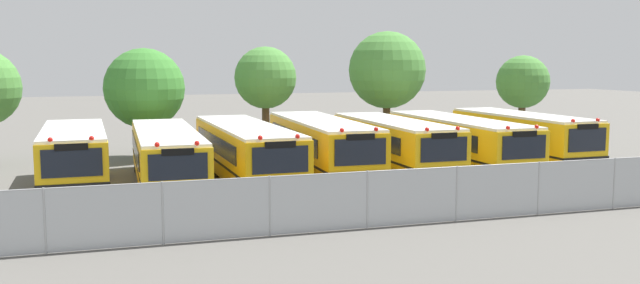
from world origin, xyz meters
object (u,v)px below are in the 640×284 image
at_px(school_bus_3, 321,145).
at_px(tree_1, 143,89).
at_px(school_bus_4, 394,144).
at_px(tree_2, 267,78).
at_px(school_bus_0, 74,156).
at_px(school_bus_1, 166,155).
at_px(school_bus_6, 522,137).
at_px(tree_4, 524,81).
at_px(school_bus_5, 458,141).
at_px(school_bus_2, 246,150).
at_px(traffic_cone, 455,202).
at_px(tree_3, 387,69).

height_order(school_bus_3, tree_1, tree_1).
xyz_separation_m(school_bus_4, tree_1, (-10.92, 8.58, 2.40)).
relative_size(tree_1, tree_2, 0.98).
bearing_deg(school_bus_4, school_bus_0, -0.29).
bearing_deg(school_bus_1, school_bus_3, -176.30).
bearing_deg(school_bus_6, tree_4, -125.90).
distance_m(school_bus_4, school_bus_5, 3.49).
height_order(school_bus_4, tree_4, tree_4).
distance_m(school_bus_2, tree_1, 9.82).
xyz_separation_m(school_bus_6, traffic_cone, (-8.41, -8.42, -1.15)).
relative_size(tree_1, traffic_cone, 9.99).
bearing_deg(school_bus_4, tree_3, -110.91).
bearing_deg(tree_4, traffic_cone, -130.29).
relative_size(school_bus_6, tree_2, 1.60).
distance_m(school_bus_2, school_bus_3, 3.63).
xyz_separation_m(school_bus_1, tree_3, (14.23, 9.63, 3.45)).
bearing_deg(tree_4, school_bus_4, -146.90).
height_order(school_bus_0, tree_3, tree_3).
bearing_deg(tree_4, school_bus_5, -138.49).
bearing_deg(tree_4, school_bus_1, -160.12).
bearing_deg(school_bus_2, school_bus_1, -2.08).
xyz_separation_m(tree_2, tree_3, (7.53, -0.14, 0.51)).
height_order(school_bus_6, tree_2, tree_2).
bearing_deg(school_bus_1, tree_2, -123.48).
distance_m(school_bus_4, traffic_cone, 8.36).
relative_size(school_bus_0, school_bus_4, 0.92).
xyz_separation_m(school_bus_1, school_bus_3, (7.02, 0.33, 0.11)).
distance_m(school_bus_4, school_bus_6, 7.18).
relative_size(school_bus_4, tree_3, 1.45).
bearing_deg(school_bus_4, tree_1, -37.85).
distance_m(school_bus_2, tree_2, 10.74).
bearing_deg(tree_3, tree_4, -7.54).
distance_m(tree_1, traffic_cone, 19.69).
height_order(school_bus_1, traffic_cone, school_bus_1).
xyz_separation_m(tree_1, traffic_cone, (9.68, -16.78, -3.49)).
relative_size(school_bus_4, tree_1, 1.73).
xyz_separation_m(school_bus_6, tree_2, (-11.01, 9.44, 2.82)).
distance_m(tree_1, tree_4, 23.69).
bearing_deg(school_bus_1, school_bus_5, -178.15).
distance_m(school_bus_3, tree_2, 9.85).
distance_m(school_bus_5, tree_1, 16.89).
distance_m(school_bus_3, tree_4, 18.35).
distance_m(school_bus_6, tree_2, 14.77).
xyz_separation_m(school_bus_3, school_bus_5, (7.00, -0.12, -0.05)).
xyz_separation_m(school_bus_4, school_bus_6, (7.17, 0.22, 0.05)).
xyz_separation_m(school_bus_2, tree_2, (3.29, 9.81, 2.88)).
xyz_separation_m(school_bus_2, tree_1, (-3.80, 8.73, 2.40)).
distance_m(school_bus_6, tree_1, 20.07).
height_order(school_bus_3, school_bus_5, school_bus_3).
height_order(school_bus_4, tree_1, tree_1).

